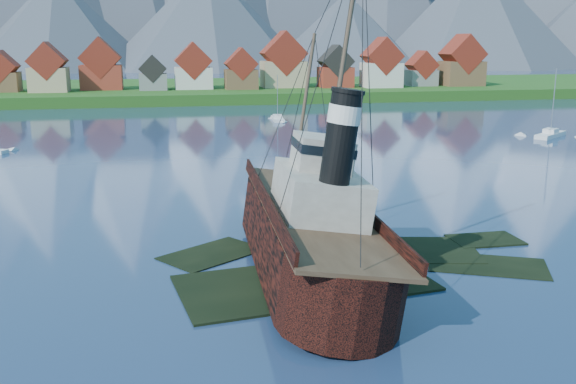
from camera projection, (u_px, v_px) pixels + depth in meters
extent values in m
plane|color=navy|center=(337.00, 272.00, 48.98)|extent=(1400.00, 1400.00, 0.00)
cube|color=black|center=(304.00, 288.00, 46.57)|extent=(19.08, 11.42, 1.00)
cube|color=black|center=(392.00, 255.00, 54.04)|extent=(15.15, 9.76, 1.00)
cube|color=black|center=(331.00, 239.00, 58.01)|extent=(11.45, 9.06, 1.00)
cube|color=black|center=(487.00, 271.00, 50.43)|extent=(10.27, 8.34, 1.00)
cube|color=black|center=(212.00, 259.00, 53.06)|extent=(9.42, 8.68, 1.00)
cube|color=black|center=(485.00, 244.00, 56.72)|extent=(6.00, 4.00, 1.00)
cube|color=#174714|center=(197.00, 94.00, 211.16)|extent=(600.00, 80.00, 3.20)
cube|color=#3F3D38|center=(206.00, 105.00, 174.91)|extent=(600.00, 2.50, 2.00)
cube|color=brown|center=(3.00, 82.00, 182.84)|extent=(9.00, 8.00, 5.50)
cube|color=maroon|center=(1.00, 66.00, 181.84)|extent=(9.16, 8.16, 9.16)
cube|color=tan|center=(49.00, 80.00, 182.33)|extent=(10.50, 9.00, 6.80)
cube|color=maroon|center=(47.00, 61.00, 181.11)|extent=(10.69, 9.18, 10.69)
cube|color=maroon|center=(102.00, 77.00, 190.70)|extent=(12.00, 8.50, 7.20)
cube|color=maroon|center=(100.00, 58.00, 189.38)|extent=(12.22, 8.67, 12.22)
cube|color=slate|center=(153.00, 82.00, 189.10)|extent=(8.00, 7.00, 4.80)
cube|color=black|center=(153.00, 69.00, 188.21)|extent=(8.15, 7.14, 8.15)
cube|color=beige|center=(193.00, 78.00, 194.08)|extent=(11.00, 9.50, 6.40)
cube|color=maroon|center=(193.00, 61.00, 192.89)|extent=(11.20, 9.69, 11.20)
cube|color=brown|center=(241.00, 79.00, 193.03)|extent=(9.50, 8.00, 5.80)
cube|color=maroon|center=(241.00, 64.00, 191.97)|extent=(9.67, 8.16, 9.67)
cube|color=tan|center=(283.00, 74.00, 200.24)|extent=(13.50, 10.00, 8.00)
cube|color=maroon|center=(283.00, 53.00, 198.76)|extent=(13.75, 10.20, 13.75)
cube|color=maroon|center=(335.00, 77.00, 200.66)|extent=(10.00, 8.50, 6.20)
cube|color=black|center=(336.00, 61.00, 199.54)|extent=(10.18, 8.67, 10.18)
cube|color=beige|center=(381.00, 75.00, 200.35)|extent=(11.50, 9.00, 7.50)
cube|color=maroon|center=(382.00, 56.00, 199.01)|extent=(11.71, 9.18, 11.71)
cube|color=slate|center=(421.00, 78.00, 207.34)|extent=(9.00, 7.50, 5.00)
cube|color=maroon|center=(422.00, 65.00, 206.39)|extent=(9.16, 7.65, 9.16)
cube|color=brown|center=(461.00, 73.00, 207.61)|extent=(12.50, 10.00, 7.80)
cube|color=maroon|center=(462.00, 54.00, 206.19)|extent=(12.73, 10.20, 12.73)
cone|color=#2D333D|center=(58.00, 24.00, 386.09)|extent=(120.00, 120.00, 58.00)
cone|color=#2D333D|center=(208.00, 18.00, 397.72)|extent=(136.00, 136.00, 66.00)
cone|color=#2D333D|center=(346.00, 32.00, 420.69)|extent=(110.00, 110.00, 50.00)
cone|color=#2D333D|center=(475.00, 13.00, 432.27)|extent=(150.00, 150.00, 75.00)
cube|color=black|center=(304.00, 240.00, 48.78)|extent=(7.61, 21.92, 4.57)
cone|color=black|center=(271.00, 197.00, 62.34)|extent=(7.61, 7.61, 7.61)
cylinder|color=black|center=(344.00, 294.00, 38.32)|extent=(7.61, 7.61, 4.57)
cube|color=#4C3826|center=(304.00, 210.00, 48.23)|extent=(7.46, 28.92, 0.27)
cube|color=black|center=(256.00, 206.00, 47.41)|extent=(0.22, 28.01, 0.98)
cube|color=black|center=(350.00, 201.00, 48.82)|extent=(0.22, 28.01, 0.98)
cube|color=#ADA89E|center=(309.00, 193.00, 46.29)|extent=(5.65, 9.24, 3.26)
cube|color=#ADA89E|center=(306.00, 152.00, 46.68)|extent=(3.91, 4.35, 2.39)
cylinder|color=black|center=(322.00, 136.00, 41.80)|extent=(2.07, 2.07, 6.09)
cylinder|color=silver|center=(322.00, 113.00, 41.45)|extent=(2.17, 2.17, 1.20)
cylinder|color=#473828|center=(282.00, 109.00, 55.00)|extent=(0.30, 0.30, 13.05)
cylinder|color=#473828|center=(314.00, 35.00, 42.71)|extent=(0.35, 0.35, 14.13)
cube|color=silver|center=(550.00, 136.00, 117.42)|extent=(9.02, 7.59, 1.34)
cube|color=silver|center=(551.00, 131.00, 117.18)|extent=(3.38, 3.27, 0.78)
cylinder|color=gray|center=(554.00, 101.00, 115.93)|extent=(0.16, 0.16, 11.62)
cube|color=silver|center=(278.00, 120.00, 142.16)|extent=(2.97, 9.17, 1.08)
cube|color=silver|center=(278.00, 116.00, 141.96)|extent=(2.18, 2.67, 0.63)
cylinder|color=gray|center=(277.00, 96.00, 140.95)|extent=(0.13, 0.13, 9.38)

